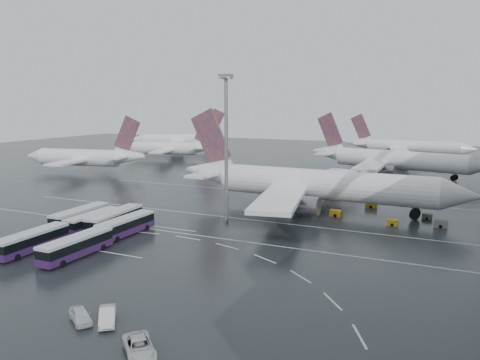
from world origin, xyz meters
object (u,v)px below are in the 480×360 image
at_px(van_curve_b, 80,315).
at_px(gse_cart_belly_d, 441,224).
at_px(airliner_gate_c, 406,147).
at_px(bus_row_near_a, 80,216).
at_px(bus_row_near_b, 93,220).
at_px(bus_row_far_c, 76,246).
at_px(airliner_main, 309,184).
at_px(gse_cart_belly_a, 393,222).
at_px(bus_row_near_c, 115,219).
at_px(gse_cart_belly_e, 371,205).
at_px(jet_remote_west, 87,158).
at_px(bus_row_near_d, 126,225).
at_px(bus_row_far_a, 32,241).
at_px(jet_remote_mid, 171,148).
at_px(van_curve_c, 107,316).
at_px(gse_cart_belly_c, 336,213).
at_px(airliner_gate_b, 390,160).
at_px(gse_cart_belly_b, 427,216).
at_px(van_curve_a, 139,347).
at_px(floodlight_mast, 226,131).
at_px(jet_remote_far, 181,140).

xyz_separation_m(van_curve_b, gse_cart_belly_d, (33.31, 57.38, -0.07)).
bearing_deg(airliner_gate_c, bus_row_near_a, -105.34).
xyz_separation_m(bus_row_near_b, bus_row_far_c, (8.88, -13.33, 0.09)).
height_order(airliner_main, bus_row_near_b, airliner_main).
xyz_separation_m(van_curve_b, gse_cart_belly_a, (24.98, 54.95, -0.18)).
relative_size(airliner_main, bus_row_near_a, 4.75).
xyz_separation_m(bus_row_near_c, gse_cart_belly_e, (39.70, 38.02, -1.20)).
bearing_deg(bus_row_far_c, jet_remote_west, 41.88).
bearing_deg(bus_row_near_d, bus_row_far_a, 151.97).
xyz_separation_m(gse_cart_belly_d, gse_cart_belly_e, (-14.49, 11.47, 0.00)).
xyz_separation_m(jet_remote_mid, bus_row_near_b, (45.68, -96.89, -2.92)).
distance_m(airliner_main, van_curve_c, 60.95).
bearing_deg(van_curve_c, gse_cart_belly_c, 41.47).
distance_m(airliner_main, gse_cart_belly_a, 20.21).
bearing_deg(jet_remote_mid, gse_cart_belly_c, 126.98).
xyz_separation_m(jet_remote_west, bus_row_near_a, (47.60, -53.57, -3.10)).
bearing_deg(jet_remote_mid, gse_cart_belly_e, 133.49).
bearing_deg(gse_cart_belly_e, bus_row_near_a, -140.65).
height_order(gse_cart_belly_d, gse_cart_belly_e, gse_cart_belly_e).
height_order(airliner_gate_c, bus_row_far_c, airliner_gate_c).
distance_m(bus_row_far_c, gse_cart_belly_c, 51.00).
bearing_deg(bus_row_near_d, airliner_gate_b, -19.53).
relative_size(gse_cart_belly_b, gse_cart_belly_d, 0.79).
bearing_deg(bus_row_far_a, van_curve_a, -119.73).
height_order(van_curve_b, gse_cart_belly_d, van_curve_b).
bearing_deg(jet_remote_west, bus_row_near_a, 120.72).
bearing_deg(bus_row_far_a, jet_remote_west, 35.45).
bearing_deg(bus_row_near_c, bus_row_far_c, -164.55).
relative_size(bus_row_near_d, gse_cart_belly_e, 5.28).
bearing_deg(gse_cart_belly_e, gse_cart_belly_a, -66.09).
height_order(airliner_main, van_curve_c, airliner_main).
height_order(bus_row_far_c, floodlight_mast, floodlight_mast).
height_order(bus_row_near_a, bus_row_near_d, bus_row_near_a).
height_order(bus_row_far_c, van_curve_a, bus_row_far_c).
distance_m(van_curve_c, gse_cart_belly_c, 57.60).
bearing_deg(van_curve_b, bus_row_near_c, 67.16).
relative_size(airliner_gate_b, jet_remote_mid, 1.39).
distance_m(bus_row_near_c, van_curve_c, 38.00).
distance_m(gse_cart_belly_c, gse_cart_belly_e, 12.40).
bearing_deg(gse_cart_belly_a, jet_remote_west, 164.12).
xyz_separation_m(jet_remote_far, bus_row_near_a, (55.90, -125.77, -3.46)).
bearing_deg(bus_row_near_a, airliner_gate_c, -19.78).
bearing_deg(bus_row_far_c, bus_row_far_a, 95.78).
distance_m(jet_remote_far, bus_row_near_a, 137.67).
height_order(airliner_gate_c, bus_row_near_d, airliner_gate_c).
relative_size(bus_row_near_c, gse_cart_belly_d, 5.75).
bearing_deg(bus_row_near_b, gse_cart_belly_a, -63.70).
relative_size(jet_remote_far, gse_cart_belly_a, 21.97).
bearing_deg(airliner_gate_c, bus_row_far_c, -99.42).
relative_size(airliner_gate_b, gse_cart_belly_e, 23.24).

